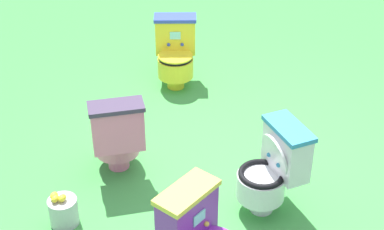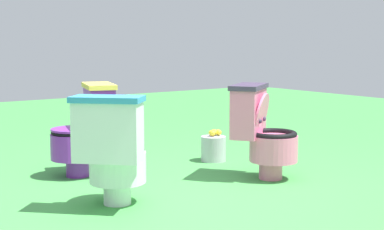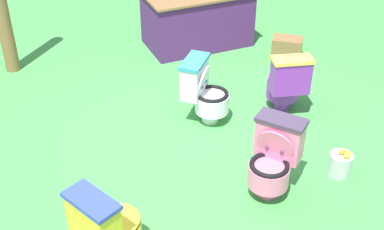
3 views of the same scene
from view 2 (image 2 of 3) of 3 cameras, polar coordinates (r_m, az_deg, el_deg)
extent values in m
plane|color=#429947|center=(3.70, -1.50, -9.34)|extent=(14.00, 14.00, 0.00)
cylinder|color=white|center=(3.85, -7.35, -7.64)|extent=(0.25, 0.25, 0.14)
cylinder|color=white|center=(3.83, -7.30, -5.10)|extent=(0.52, 0.52, 0.20)
torus|color=black|center=(3.81, -7.33, -3.46)|extent=(0.50, 0.50, 0.04)
cylinder|color=#338CBF|center=(3.82, -7.32, -4.23)|extent=(0.34, 0.34, 0.01)
cube|color=white|center=(3.60, -8.27, -1.65)|extent=(0.42, 0.42, 0.37)
cube|color=#338CBF|center=(3.57, -8.33, 1.56)|extent=(0.46, 0.46, 0.04)
cube|color=#8CE0E5|center=(3.68, -7.82, -0.64)|extent=(0.08, 0.08, 0.08)
cylinder|color=white|center=(3.69, -7.80, -1.64)|extent=(0.31, 0.31, 0.35)
sphere|color=#338CBF|center=(3.72, -8.80, -2.13)|extent=(0.04, 0.04, 0.04)
sphere|color=#338CBF|center=(3.68, -6.73, -2.20)|extent=(0.04, 0.04, 0.04)
cylinder|color=purple|center=(4.66, -11.17, -5.07)|extent=(0.23, 0.23, 0.14)
cylinder|color=purple|center=(4.63, -11.47, -3.03)|extent=(0.47, 0.47, 0.20)
torus|color=black|center=(4.61, -11.50, -1.66)|extent=(0.45, 0.45, 0.04)
cylinder|color=#EACC4C|center=(4.62, -11.49, -2.29)|extent=(0.30, 0.30, 0.01)
cube|color=purple|center=(4.61, -9.08, 0.33)|extent=(0.45, 0.31, 0.37)
cube|color=#EACC4C|center=(4.59, -9.14, 2.84)|extent=(0.48, 0.34, 0.04)
cube|color=#8CE0E5|center=(4.59, -10.34, 0.90)|extent=(0.11, 0.04, 0.08)
cylinder|color=purple|center=(4.60, -11.51, -1.39)|extent=(0.45, 0.45, 0.02)
sphere|color=#EACC4C|center=(4.54, -10.24, -0.45)|extent=(0.04, 0.04, 0.04)
sphere|color=#EACC4C|center=(4.67, -10.48, -0.23)|extent=(0.04, 0.04, 0.04)
cylinder|color=pink|center=(4.53, 7.73, -5.36)|extent=(0.25, 0.25, 0.14)
cylinder|color=pink|center=(4.49, 8.01, -3.26)|extent=(0.51, 0.51, 0.20)
torus|color=black|center=(4.47, 8.04, -1.85)|extent=(0.49, 0.49, 0.04)
cylinder|color=#3F334C|center=(4.48, 8.03, -2.50)|extent=(0.33, 0.33, 0.01)
cube|color=pink|center=(4.50, 5.58, 0.21)|extent=(0.39, 0.45, 0.37)
cube|color=#3F334C|center=(4.48, 5.61, 2.78)|extent=(0.42, 0.48, 0.04)
cube|color=#8CE0E5|center=(4.47, 6.84, 0.79)|extent=(0.07, 0.10, 0.08)
cylinder|color=pink|center=(4.48, 6.82, -0.04)|extent=(0.27, 0.34, 0.35)
sphere|color=#3F334C|center=(4.55, 7.07, -0.37)|extent=(0.04, 0.04, 0.04)
sphere|color=#3F334C|center=(4.41, 6.67, -0.60)|extent=(0.04, 0.04, 0.04)
cylinder|color=#B7B7BF|center=(5.14, 2.12, -3.32)|extent=(0.22, 0.22, 0.22)
ellipsoid|color=yellow|center=(5.11, 1.97, -1.78)|extent=(0.07, 0.05, 0.05)
ellipsoid|color=yellow|center=(5.15, 2.60, -1.71)|extent=(0.07, 0.05, 0.05)
ellipsoid|color=yellow|center=(5.16, 2.19, -1.70)|extent=(0.07, 0.05, 0.05)
camera|label=1|loc=(7.05, -28.72, 22.90)|focal=54.61mm
camera|label=3|loc=(6.38, 46.43, 24.68)|focal=48.15mm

